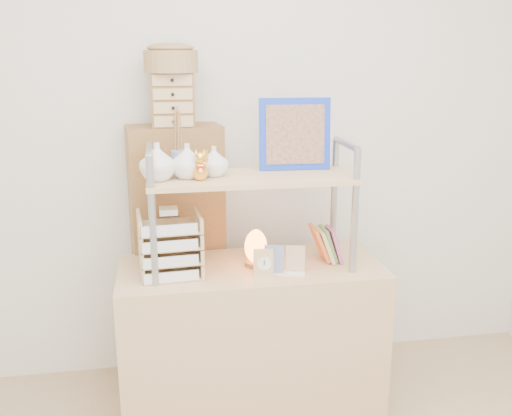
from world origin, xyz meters
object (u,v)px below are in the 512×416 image
at_px(desk, 251,340).
at_px(cabinet, 178,257).
at_px(letter_tray, 170,248).
at_px(salt_lamp, 256,247).

bearing_deg(desk, cabinet, 130.62).
relative_size(desk, letter_tray, 3.93).
bearing_deg(desk, salt_lamp, 3.51).
relative_size(desk, cabinet, 0.89).
relative_size(cabinet, letter_tray, 4.42).
bearing_deg(salt_lamp, cabinet, 132.59).
relative_size(cabinet, salt_lamp, 7.82).
height_order(cabinet, letter_tray, cabinet).
distance_m(cabinet, letter_tray, 0.46).
relative_size(letter_tray, salt_lamp, 1.77).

